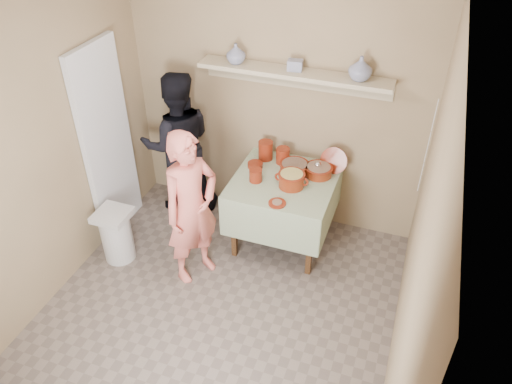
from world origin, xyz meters
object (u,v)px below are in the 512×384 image
at_px(person_cook, 192,209).
at_px(serving_table, 284,190).
at_px(cazuela_rice, 292,179).
at_px(person_helper, 178,144).
at_px(trash_bin, 117,235).

relative_size(person_cook, serving_table, 1.57).
bearing_deg(serving_table, cazuela_rice, -42.08).
bearing_deg(person_helper, serving_table, 140.29).
distance_m(person_cook, serving_table, 0.97).
bearing_deg(serving_table, person_cook, -131.84).
bearing_deg(person_cook, serving_table, -13.96).
bearing_deg(trash_bin, person_helper, 77.42).
distance_m(serving_table, cazuela_rice, 0.24).
bearing_deg(serving_table, person_helper, 170.90).
height_order(person_cook, serving_table, person_cook).
xyz_separation_m(serving_table, cazuela_rice, (0.09, -0.08, 0.20)).
distance_m(cazuela_rice, trash_bin, 1.79).
bearing_deg(person_cook, person_helper, 60.79).
xyz_separation_m(person_cook, cazuela_rice, (0.73, 0.63, 0.08)).
relative_size(person_cook, cazuela_rice, 4.61).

